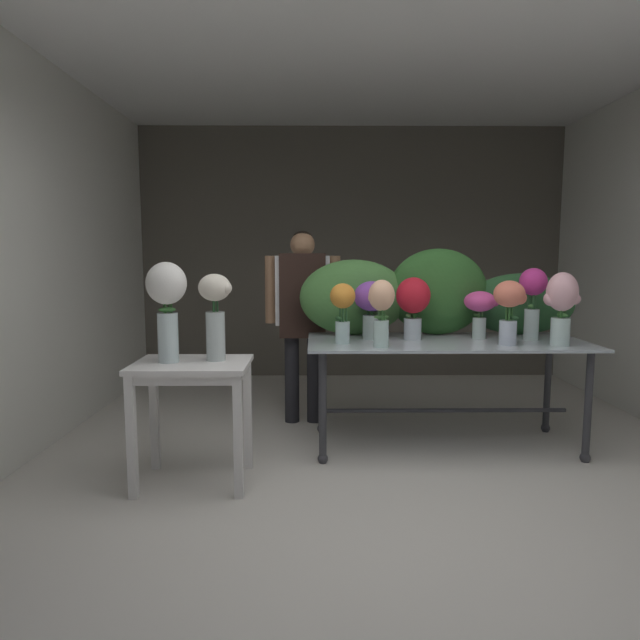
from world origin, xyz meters
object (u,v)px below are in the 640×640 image
at_px(vase_fuchsia_anemones, 481,307).
at_px(display_table_glass, 446,357).
at_px(vase_peach_roses, 381,307).
at_px(vase_sunset_dahlias, 343,307).
at_px(florist, 303,305).
at_px(vase_coral_freesia, 510,305).
at_px(vase_white_roses_tall, 167,300).
at_px(vase_cream_lisianthus_tall, 215,311).
at_px(vase_blush_tulips, 561,303).
at_px(vase_violet_hydrangea, 372,303).
at_px(vase_magenta_lilies, 533,296).
at_px(vase_crimson_peonies, 413,302).
at_px(side_table_white, 192,380).

bearing_deg(vase_fuchsia_anemones, display_table_glass, -162.83).
xyz_separation_m(vase_fuchsia_anemones, vase_peach_roses, (-0.77, -0.36, 0.03)).
bearing_deg(vase_sunset_dahlias, florist, 111.82).
bearing_deg(vase_coral_freesia, display_table_glass, 153.27).
xyz_separation_m(vase_peach_roses, vase_white_roses_tall, (-1.32, -0.34, 0.08)).
distance_m(vase_coral_freesia, vase_cream_lisianthus_tall, 1.96).
bearing_deg(vase_white_roses_tall, vase_sunset_dahlias, 25.09).
height_order(vase_coral_freesia, vase_peach_roses, vase_peach_roses).
distance_m(vase_peach_roses, vase_white_roses_tall, 1.37).
distance_m(vase_blush_tulips, vase_peach_roses, 1.23).
relative_size(florist, vase_violet_hydrangea, 3.75).
relative_size(vase_peach_roses, vase_cream_lisianthus_tall, 0.85).
xyz_separation_m(vase_magenta_lilies, vase_sunset_dahlias, (-1.37, -0.14, -0.07)).
distance_m(vase_violet_hydrangea, vase_white_roses_tall, 1.47).
xyz_separation_m(vase_crimson_peonies, vase_violet_hydrangea, (-0.30, 0.02, -0.01)).
bearing_deg(display_table_glass, vase_coral_freesia, -26.73).
distance_m(vase_blush_tulips, vase_magenta_lilies, 0.26).
bearing_deg(vase_coral_freesia, side_table_white, -168.15).
height_order(vase_peach_roses, vase_violet_hydrangea, vase_peach_roses).
bearing_deg(vase_blush_tulips, vase_coral_freesia, 175.15).
relative_size(vase_sunset_dahlias, vase_violet_hydrangea, 0.99).
height_order(vase_magenta_lilies, vase_cream_lisianthus_tall, vase_magenta_lilies).
distance_m(florist, vase_cream_lisianthus_tall, 1.28).
distance_m(vase_magenta_lilies, vase_cream_lisianthus_tall, 2.25).
xyz_separation_m(side_table_white, vase_white_roses_tall, (-0.14, 0.00, 0.49)).
bearing_deg(vase_violet_hydrangea, florist, 133.53).
relative_size(vase_crimson_peonies, vase_violet_hydrangea, 1.07).
bearing_deg(vase_blush_tulips, vase_crimson_peonies, 164.66).
bearing_deg(vase_blush_tulips, vase_violet_hydrangea, 167.12).
relative_size(vase_magenta_lilies, vase_white_roses_tall, 0.86).
height_order(vase_magenta_lilies, vase_violet_hydrangea, vase_magenta_lilies).
bearing_deg(vase_peach_roses, display_table_glass, 29.12).
bearing_deg(vase_sunset_dahlias, vase_coral_freesia, -3.47).
xyz_separation_m(vase_violet_hydrangea, vase_white_roses_tall, (-1.29, -0.69, 0.08)).
bearing_deg(vase_violet_hydrangea, vase_magenta_lilies, -2.23).
bearing_deg(vase_coral_freesia, vase_peach_roses, -174.22).
bearing_deg(florist, vase_peach_roses, -58.69).
relative_size(display_table_glass, vase_crimson_peonies, 4.38).
distance_m(florist, vase_coral_freesia, 1.63).
distance_m(vase_sunset_dahlias, vase_violet_hydrangea, 0.29).
distance_m(florist, vase_fuchsia_anemones, 1.41).
xyz_separation_m(vase_white_roses_tall, vase_cream_lisianthus_tall, (0.28, 0.05, -0.07)).
xyz_separation_m(vase_blush_tulips, vase_cream_lisianthus_tall, (-2.27, -0.35, -0.01)).
bearing_deg(vase_fuchsia_anemones, vase_crimson_peonies, -175.37).
height_order(side_table_white, florist, florist).
height_order(side_table_white, vase_peach_roses, vase_peach_roses).
xyz_separation_m(vase_magenta_lilies, vase_violet_hydrangea, (-1.15, 0.04, -0.06)).
height_order(vase_crimson_peonies, vase_sunset_dahlias, vase_crimson_peonies).
distance_m(side_table_white, vase_violet_hydrangea, 1.41).
bearing_deg(vase_violet_hydrangea, vase_crimson_peonies, -4.68).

